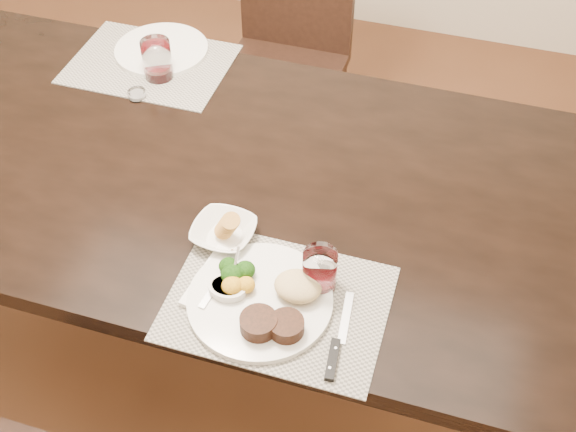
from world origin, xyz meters
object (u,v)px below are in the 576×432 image
(steak_knife, at_px, (336,349))
(cracker_bowl, at_px, (224,232))
(far_plate, at_px, (161,49))
(wine_glass_near, at_px, (320,272))
(dinner_plate, at_px, (266,300))
(chair_far, at_px, (288,47))

(steak_knife, distance_m, cracker_bowl, 0.39)
(steak_knife, bearing_deg, far_plate, 125.65)
(steak_knife, height_order, wine_glass_near, wine_glass_near)
(far_plate, bearing_deg, steak_knife, -48.48)
(dinner_plate, relative_size, steak_knife, 1.39)
(chair_far, distance_m, dinner_plate, 1.37)
(steak_knife, relative_size, far_plate, 0.80)
(dinner_plate, relative_size, cracker_bowl, 2.07)
(wine_glass_near, bearing_deg, far_plate, 133.92)
(dinner_plate, bearing_deg, far_plate, 110.22)
(steak_knife, height_order, far_plate, same)
(wine_glass_near, distance_m, far_plate, 0.99)
(cracker_bowl, xyz_separation_m, wine_glass_near, (0.24, -0.07, 0.03))
(steak_knife, bearing_deg, chair_far, 105.07)
(chair_far, bearing_deg, far_plate, -115.99)
(chair_far, bearing_deg, steak_knife, -69.06)
(wine_glass_near, bearing_deg, dinner_plate, -137.90)
(chair_far, xyz_separation_m, cracker_bowl, (0.20, -1.14, 0.27))
(cracker_bowl, bearing_deg, far_plate, 124.54)
(far_plate, bearing_deg, dinner_plate, -53.26)
(steak_knife, xyz_separation_m, cracker_bowl, (-0.32, 0.22, 0.01))
(steak_knife, height_order, cracker_bowl, cracker_bowl)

